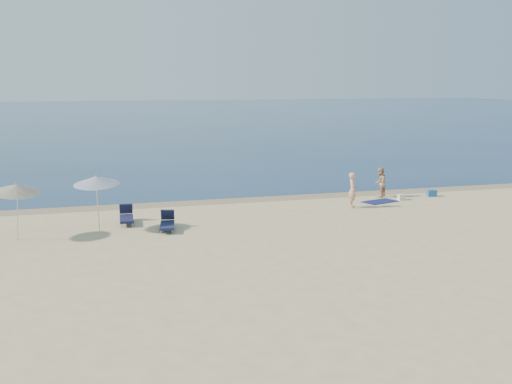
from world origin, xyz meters
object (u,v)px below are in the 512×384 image
(person_right, at_px, (380,182))
(person_left, at_px, (353,190))
(blue_cooler, at_px, (431,193))
(umbrella_near, at_px, (96,180))

(person_right, bearing_deg, person_left, -5.51)
(person_left, distance_m, person_right, 3.38)
(person_left, bearing_deg, person_right, -23.76)
(person_left, height_order, blue_cooler, person_left)
(person_right, bearing_deg, blue_cooler, 121.81)
(person_left, bearing_deg, blue_cooler, -47.28)
(person_left, relative_size, umbrella_near, 0.71)
(person_right, xyz_separation_m, blue_cooler, (2.70, -0.61, -0.60))
(person_left, relative_size, person_right, 1.10)
(umbrella_near, bearing_deg, blue_cooler, 29.32)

